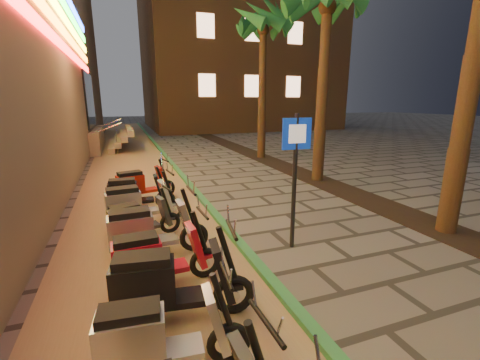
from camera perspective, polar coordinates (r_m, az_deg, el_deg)
name	(u,v)px	position (r m, az deg, el deg)	size (l,w,h in m)	color
ground	(386,330)	(4.80, 24.53, -23.07)	(120.00, 120.00, 0.00)	#474442
parking_strip	(134,176)	(12.91, -18.33, 0.75)	(3.40, 60.00, 0.01)	#8C7251
green_curb	(178,171)	(13.05, -10.89, 1.56)	(0.18, 60.00, 0.10)	#2A713D
planting_strip	(354,194)	(10.39, 19.62, -2.43)	(1.20, 40.00, 0.02)	black
apartment_block	(233,4)	(37.86, -1.34, 28.81)	(18.00, 16.06, 25.00)	brown
palm_c	(327,6)	(11.97, 15.29, 27.69)	(2.97, 3.02, 6.91)	#472D19
palm_d	(263,30)	(16.29, 4.15, 25.07)	(2.97, 3.02, 7.16)	#472D19
pedestrian_sign	(295,163)	(6.00, 9.81, 2.91)	(0.57, 0.10, 2.57)	black
scooter_4	(156,336)	(3.70, -14.65, -25.31)	(1.58, 0.59, 1.11)	black
scooter_5	(167,284)	(4.34, -12.90, -17.58)	(1.81, 0.73, 1.27)	black
scooter_6	(155,258)	(5.11, -14.94, -13.20)	(1.64, 0.58, 1.16)	black
scooter_7	(147,231)	(6.01, -16.20, -8.64)	(1.78, 0.62, 1.26)	black
scooter_8	(137,220)	(6.86, -17.87, -6.74)	(1.48, 0.72, 1.04)	black
scooter_9	(136,204)	(7.61, -18.02, -4.03)	(1.76, 0.67, 1.23)	black
scooter_10	(133,193)	(8.60, -18.42, -2.24)	(1.65, 0.58, 1.16)	black
scooter_11	(140,184)	(9.45, -17.40, -0.71)	(1.66, 0.80, 1.17)	black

